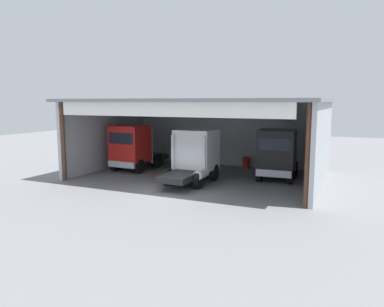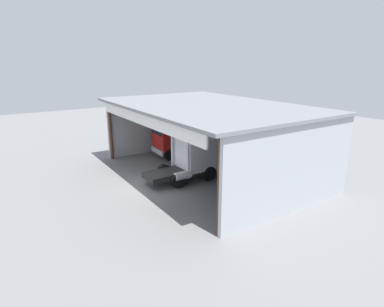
% 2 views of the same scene
% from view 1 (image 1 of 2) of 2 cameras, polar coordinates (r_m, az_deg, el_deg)
% --- Properties ---
extents(ground_plane, '(80.00, 80.00, 0.00)m').
position_cam_1_polar(ground_plane, '(21.13, -4.03, -6.09)').
color(ground_plane, slate).
rests_on(ground_plane, ground).
extents(workshop_shed, '(16.42, 10.92, 5.34)m').
position_cam_1_polar(workshop_shed, '(26.02, 2.27, 4.99)').
color(workshop_shed, '#ADB2B7').
rests_on(workshop_shed, ground).
extents(truck_red_center_right_bay, '(2.67, 5.27, 3.42)m').
position_cam_1_polar(truck_red_center_right_bay, '(27.85, -9.17, 0.95)').
color(truck_red_center_right_bay, red).
rests_on(truck_red_center_right_bay, ground).
extents(truck_white_left_bay, '(2.57, 5.23, 3.38)m').
position_cam_1_polar(truck_white_left_bay, '(23.60, 0.42, -0.21)').
color(truck_white_left_bay, white).
rests_on(truck_white_left_bay, ground).
extents(truck_black_center_bay, '(2.63, 4.57, 3.38)m').
position_cam_1_polar(truck_black_center_bay, '(24.55, 13.07, -0.13)').
color(truck_black_center_bay, black).
rests_on(truck_black_center_bay, ground).
extents(oil_drum, '(0.58, 0.58, 0.87)m').
position_cam_1_polar(oil_drum, '(28.84, 8.44, -1.43)').
color(oil_drum, '#B21E19').
rests_on(oil_drum, ground).
extents(tool_cart, '(0.90, 0.60, 1.00)m').
position_cam_1_polar(tool_cart, '(29.98, -0.57, -0.86)').
color(tool_cart, black).
rests_on(tool_cart, ground).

